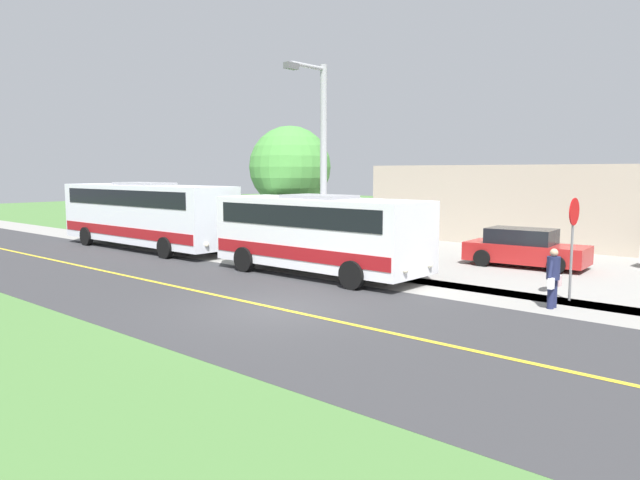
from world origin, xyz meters
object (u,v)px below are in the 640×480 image
(parked_car_near, at_px, (525,249))
(tree_curbside, at_px, (290,167))
(stop_sign, at_px, (573,231))
(transit_bus_rear, at_px, (145,213))
(pedestrian_with_bags, at_px, (553,277))
(street_light_pole, at_px, (321,159))
(commercial_building, at_px, (571,203))
(shuttle_bus_front, at_px, (319,231))

(parked_car_near, xyz_separation_m, tree_curbside, (3.70, -8.79, 3.08))
(stop_sign, bearing_deg, transit_bus_rear, -85.12)
(pedestrian_with_bags, bearing_deg, parked_car_near, -151.93)
(pedestrian_with_bags, height_order, street_light_pole, street_light_pole)
(street_light_pole, distance_m, tree_curbside, 4.72)
(commercial_building, bearing_deg, shuttle_bus_front, -9.68)
(pedestrian_with_bags, distance_m, stop_sign, 1.68)
(transit_bus_rear, bearing_deg, parked_car_near, 113.26)
(pedestrian_with_bags, distance_m, parked_car_near, 7.10)
(shuttle_bus_front, bearing_deg, transit_bus_rear, -89.60)
(transit_bus_rear, bearing_deg, tree_curbside, 113.79)
(shuttle_bus_front, xyz_separation_m, street_light_pole, (-0.29, -0.17, 2.48))
(stop_sign, relative_size, street_light_pole, 0.40)
(stop_sign, relative_size, tree_curbside, 0.52)
(transit_bus_rear, relative_size, street_light_pole, 1.50)
(transit_bus_rear, distance_m, stop_sign, 18.82)
(shuttle_bus_front, distance_m, pedestrian_with_bags, 8.02)
(stop_sign, height_order, parked_car_near, stop_sign)
(stop_sign, height_order, street_light_pole, street_light_pole)
(transit_bus_rear, xyz_separation_m, street_light_pole, (-0.37, 10.55, 2.32))
(shuttle_bus_front, bearing_deg, parked_car_near, 144.56)
(transit_bus_rear, height_order, street_light_pole, street_light_pole)
(transit_bus_rear, xyz_separation_m, parked_car_near, (-6.61, 15.37, -1.01))
(pedestrian_with_bags, height_order, tree_curbside, tree_curbside)
(stop_sign, xyz_separation_m, tree_curbside, (-1.30, -12.16, 1.80))
(parked_car_near, relative_size, tree_curbside, 0.82)
(stop_sign, bearing_deg, tree_curbside, -96.10)
(stop_sign, bearing_deg, commercial_building, -161.37)
(transit_bus_rear, distance_m, tree_curbside, 7.48)
(street_light_pole, relative_size, commercial_building, 0.39)
(parked_car_near, distance_m, commercial_building, 10.52)
(tree_curbside, bearing_deg, commercial_building, 153.42)
(stop_sign, bearing_deg, shuttle_bus_front, -79.23)
(tree_curbside, bearing_deg, stop_sign, 83.90)
(transit_bus_rear, relative_size, pedestrian_with_bags, 6.81)
(parked_car_near, bearing_deg, shuttle_bus_front, -35.44)
(stop_sign, relative_size, parked_car_near, 0.64)
(tree_curbside, bearing_deg, street_light_pole, 57.44)
(stop_sign, distance_m, street_light_pole, 8.54)
(pedestrian_with_bags, relative_size, tree_curbside, 0.29)
(transit_bus_rear, xyz_separation_m, tree_curbside, (-2.90, 6.58, 2.07))
(street_light_pole, bearing_deg, shuttle_bus_front, 29.89)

